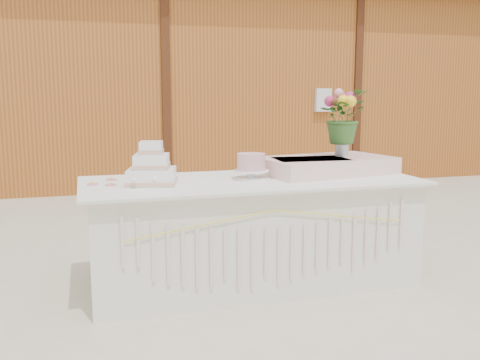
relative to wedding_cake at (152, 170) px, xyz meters
name	(u,v)px	position (x,y,z in m)	size (l,w,h in m)	color
ground	(251,282)	(0.71, 0.01, -0.87)	(80.00, 80.00, 0.00)	beige
barn	(148,78)	(0.70, 6.00, 0.81)	(12.60, 4.60, 3.30)	#A55A22
cake_table	(252,231)	(0.71, 0.00, -0.48)	(2.40, 1.00, 0.77)	silver
wedding_cake	(152,170)	(0.00, 0.00, 0.00)	(0.39, 0.39, 0.29)	white
pink_cake_stand	(251,165)	(0.71, 0.01, 0.01)	(0.26, 0.26, 0.19)	white
satin_runner	(326,165)	(1.35, 0.13, -0.04)	(1.00, 0.58, 0.13)	#FFD8CD
flower_vase	(342,147)	(1.50, 0.16, 0.10)	(0.11, 0.11, 0.15)	silver
bouquet	(343,110)	(1.50, 0.16, 0.38)	(0.38, 0.33, 0.42)	#366126
loose_flowers	(103,182)	(-0.32, 0.10, -0.09)	(0.15, 0.36, 0.02)	#D07F8F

